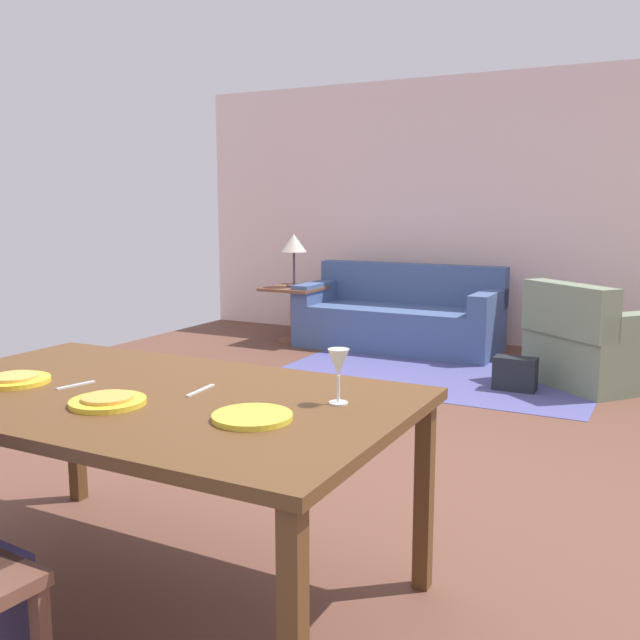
# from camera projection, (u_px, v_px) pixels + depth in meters

# --- Properties ---
(ground_plane) EXTENTS (7.13, 6.48, 0.02)m
(ground_plane) POSITION_uv_depth(u_px,v_px,m) (391.00, 438.00, 4.36)
(ground_plane) COLOR brown
(back_wall) EXTENTS (7.13, 0.10, 2.70)m
(back_wall) POSITION_uv_depth(u_px,v_px,m) (516.00, 211.00, 7.03)
(back_wall) COLOR beige
(back_wall) RESTS_ON ground_plane
(dining_table) EXTENTS (1.87, 1.10, 0.76)m
(dining_table) POSITION_uv_depth(u_px,v_px,m) (145.00, 409.00, 2.51)
(dining_table) COLOR #57361B
(dining_table) RESTS_ON ground_plane
(plate_near_man) EXTENTS (0.25, 0.25, 0.02)m
(plate_near_man) POSITION_uv_depth(u_px,v_px,m) (15.00, 381.00, 2.63)
(plate_near_man) COLOR yellow
(plate_near_man) RESTS_ON dining_table
(pizza_near_man) EXTENTS (0.17, 0.17, 0.01)m
(pizza_near_man) POSITION_uv_depth(u_px,v_px,m) (15.00, 377.00, 2.62)
(pizza_near_man) COLOR gold
(pizza_near_man) RESTS_ON plate_near_man
(plate_near_child) EXTENTS (0.25, 0.25, 0.02)m
(plate_near_child) POSITION_uv_depth(u_px,v_px,m) (108.00, 402.00, 2.34)
(plate_near_child) COLOR yellow
(plate_near_child) RESTS_ON dining_table
(pizza_near_child) EXTENTS (0.17, 0.17, 0.01)m
(pizza_near_child) POSITION_uv_depth(u_px,v_px,m) (108.00, 398.00, 2.34)
(pizza_near_child) COLOR gold
(pizza_near_child) RESTS_ON plate_near_child
(plate_near_woman) EXTENTS (0.25, 0.25, 0.02)m
(plate_near_woman) POSITION_uv_depth(u_px,v_px,m) (252.00, 417.00, 2.18)
(plate_near_woman) COLOR yellow
(plate_near_woman) RESTS_ON dining_table
(wine_glass) EXTENTS (0.07, 0.07, 0.19)m
(wine_glass) POSITION_uv_depth(u_px,v_px,m) (338.00, 365.00, 2.33)
(wine_glass) COLOR silver
(wine_glass) RESTS_ON dining_table
(fork) EXTENTS (0.05, 0.15, 0.01)m
(fork) POSITION_uv_depth(u_px,v_px,m) (76.00, 385.00, 2.58)
(fork) COLOR silver
(fork) RESTS_ON dining_table
(knife) EXTENTS (0.03, 0.17, 0.01)m
(knife) POSITION_uv_depth(u_px,v_px,m) (200.00, 390.00, 2.51)
(knife) COLOR silver
(knife) RESTS_ON dining_table
(area_rug) EXTENTS (2.60, 1.80, 0.01)m
(area_rug) POSITION_uv_depth(u_px,v_px,m) (440.00, 372.00, 6.03)
(area_rug) COLOR #4F4E8C
(area_rug) RESTS_ON ground_plane
(couch) EXTENTS (1.96, 0.86, 0.82)m
(couch) POSITION_uv_depth(u_px,v_px,m) (400.00, 318.00, 7.05)
(couch) COLOR #455C8C
(couch) RESTS_ON ground_plane
(armchair) EXTENTS (1.20, 1.20, 0.82)m
(armchair) POSITION_uv_depth(u_px,v_px,m) (595.00, 345.00, 5.57)
(armchair) COLOR gray
(armchair) RESTS_ON ground_plane
(side_table) EXTENTS (0.56, 0.56, 0.58)m
(side_table) POSITION_uv_depth(u_px,v_px,m) (294.00, 306.00, 7.29)
(side_table) COLOR brown
(side_table) RESTS_ON ground_plane
(table_lamp) EXTENTS (0.26, 0.26, 0.54)m
(table_lamp) POSITION_uv_depth(u_px,v_px,m) (294.00, 245.00, 7.19)
(table_lamp) COLOR #4B3642
(table_lamp) RESTS_ON side_table
(handbag) EXTENTS (0.32, 0.16, 0.26)m
(handbag) POSITION_uv_depth(u_px,v_px,m) (515.00, 374.00, 5.43)
(handbag) COLOR black
(handbag) RESTS_ON ground_plane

